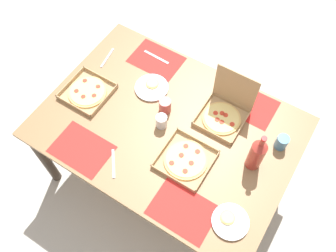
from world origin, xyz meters
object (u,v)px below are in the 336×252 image
Objects in this scene: plate_near_right at (230,221)px; cup_red at (282,142)px; pizza_box_edge_far at (88,92)px; plate_middle at (152,87)px; soda_bottle at (257,154)px; cup_clear_left at (162,121)px; pizza_box_center at (186,160)px; pizza_box_corner_right at (224,112)px; cup_spare at (165,106)px.

cup_red is (0.05, 0.58, 0.04)m from plate_near_right.
plate_middle is at bearing 37.30° from pizza_box_edge_far.
soda_bottle reaches higher than cup_clear_left.
plate_near_right is at bearing -12.59° from pizza_box_edge_far.
pizza_box_center is 0.58m from plate_middle.
cup_clear_left reaches higher than pizza_box_center.
pizza_box_center is 0.42m from soda_bottle.
pizza_box_center is at bearing -36.00° from plate_middle.
pizza_box_corner_right is at bearing 145.18° from soda_bottle.
pizza_box_edge_far is 0.43m from plate_middle.
pizza_box_center is at bearing -96.54° from pizza_box_corner_right.
plate_middle is 0.92m from cup_red.
soda_bottle is (-0.05, 0.38, 0.12)m from plate_near_right.
plate_middle is at bearing -173.10° from pizza_box_corner_right.
pizza_box_corner_right reaches higher than plate_near_right.
pizza_box_edge_far is 1.29× the size of plate_middle.
plate_middle is 2.23× the size of cup_spare.
cup_spare is at bearing -168.30° from cup_red.
plate_near_right is 2.04× the size of cup_spare.
cup_red is at bearing 41.64° from pizza_box_center.
cup_clear_left is at bearing -44.47° from plate_middle.
pizza_box_edge_far is 1.24m from plate_near_right.
pizza_box_edge_far is 0.56m from cup_clear_left.
cup_clear_left is at bearing -137.88° from pizza_box_corner_right.
pizza_box_center is 0.44m from plate_near_right.
cup_spare is at bearing 17.24° from pizza_box_edge_far.
cup_red is at bearing 14.00° from pizza_box_edge_far.
plate_middle is (-0.87, 0.53, 0.00)m from plate_near_right.
cup_spare is (0.52, 0.16, 0.04)m from pizza_box_edge_far.
cup_spare reaches higher than cup_red.
cup_clear_left is (0.56, 0.05, 0.04)m from pizza_box_edge_far.
pizza_box_corner_right is 3.29× the size of cup_red.
pizza_box_edge_far is at bearing -174.44° from soda_bottle.
soda_bottle reaches higher than cup_spare.
cup_spare is at bearing 141.22° from pizza_box_center.
pizza_box_center is at bearing -5.61° from pizza_box_edge_far.
pizza_box_corner_right is 0.69m from plate_near_right.
pizza_box_center is at bearing -27.12° from cup_clear_left.
soda_bottle is 0.24m from cup_red.
soda_bottle is at bearing -4.12° from cup_spare.
cup_clear_left is at bearing -159.41° from cup_red.
pizza_box_corner_right is at bearing 6.90° from plate_middle.
cup_spare is (-0.74, -0.15, 0.00)m from cup_red.
cup_red reaches higher than plate_middle.
pizza_box_corner_right is 0.52m from plate_middle.
soda_bottle is (0.35, 0.19, 0.12)m from pizza_box_center.
pizza_box_edge_far is at bearing 167.41° from plate_near_right.
cup_clear_left reaches higher than plate_near_right.
pizza_box_corner_right is 0.38m from cup_spare.
soda_bottle is at bearing -114.87° from cup_red.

